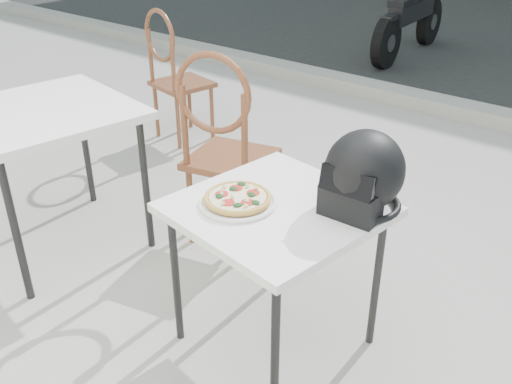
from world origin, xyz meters
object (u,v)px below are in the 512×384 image
Objects in this scene: helmet at (363,176)px; cafe_table_side at (44,122)px; cafe_table_main at (277,219)px; plate at (238,202)px; motorcycle at (411,20)px; cafe_chair_side at (173,69)px; cafe_chair_main at (224,141)px; pizza at (238,198)px.

helmet is 0.34× the size of cafe_table_side.
cafe_table_main is 2.46× the size of helmet.
plate is 0.17× the size of motorcycle.
motorcycle is at bearing -83.33° from cafe_chair_side.
cafe_table_side is 0.51× the size of motorcycle.
cafe_chair_main is (-0.57, 0.54, -0.08)m from plate.
cafe_table_side is 0.94× the size of cafe_chair_side.
cafe_table_side reaches higher than pizza.
pizza is 1.25m from cafe_table_side.
cafe_chair_main reaches higher than cafe_chair_side.
helmet is 0.32× the size of cafe_chair_side.
plate is 0.79m from cafe_chair_main.
cafe_table_main is at bearing -74.48° from motorcycle.
cafe_chair_side reaches higher than helmet.
cafe_table_side is at bearing 25.88° from cafe_chair_main.
plate is (-0.12, -0.09, 0.07)m from cafe_table_main.
helmet is at bearing 36.20° from pizza.
cafe_table_side is (-1.25, -0.04, 0.01)m from pizza.
helmet is (0.25, 0.19, 0.20)m from cafe_table_main.
helmet is 1.00m from cafe_chair_main.
cafe_chair_main is (-0.95, 0.27, -0.21)m from helmet.
pizza is (0.00, 0.00, 0.02)m from plate.
cafe_table_main is 2.34m from cafe_chair_side.
plate is at bearing 153.88° from cafe_chair_side.
cafe_table_main is 1.38m from cafe_table_side.
cafe_chair_main reaches higher than motorcycle.
cafe_chair_side is (-1.83, 1.37, -0.12)m from plate.
plate is at bearing 121.48° from cafe_chair_main.
cafe_table_side is at bearing -171.45° from helmet.
pizza is at bearing 50.06° from plate.
plate is 1.25m from cafe_table_side.
cafe_table_side is (-1.63, -0.32, -0.10)m from helmet.
motorcycle is at bearing 108.20° from plate.
cafe_chair_main is 0.90m from cafe_table_side.
cafe_table_side is at bearing -174.65° from cafe_table_main.
cafe_chair_main is 1.08× the size of cafe_chair_side.
cafe_table_main is 0.73× the size of cafe_chair_main.
cafe_chair_side is at bearing -98.43° from motorcycle.
pizza is 0.34× the size of cafe_chair_side.
cafe_chair_main is at bearing 136.32° from plate.
cafe_chair_side is 3.46m from motorcycle.
cafe_table_main is at bearing 35.42° from plate.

